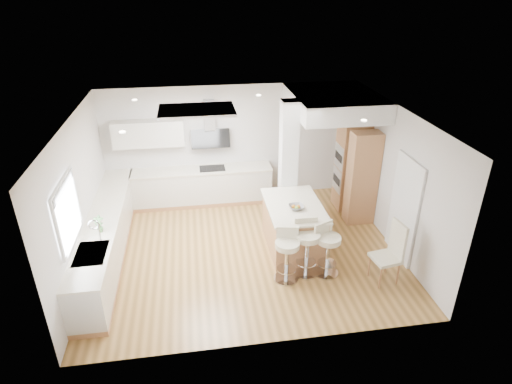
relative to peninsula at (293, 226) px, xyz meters
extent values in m
plane|color=#A0733B|center=(-0.96, 0.03, -0.50)|extent=(6.00, 6.00, 0.00)
cube|color=silver|center=(-0.96, 0.03, -0.50)|extent=(6.00, 5.00, 0.02)
cube|color=beige|center=(-0.96, 2.53, 0.90)|extent=(6.00, 0.04, 2.80)
cube|color=beige|center=(-3.96, 0.03, 0.90)|extent=(0.04, 5.00, 2.80)
cube|color=beige|center=(2.04, 0.03, 0.90)|extent=(0.04, 5.00, 2.80)
cube|color=silver|center=(-1.76, 0.63, 2.27)|extent=(1.40, 0.95, 0.05)
cube|color=white|center=(-1.76, 0.63, 2.26)|extent=(1.25, 0.80, 0.03)
cylinder|color=white|center=(-2.96, 1.53, 2.28)|extent=(0.10, 0.10, 0.02)
cylinder|color=white|center=(-2.96, -0.47, 2.28)|extent=(0.10, 0.10, 0.02)
cylinder|color=white|center=(-0.46, 1.53, 2.28)|extent=(0.10, 0.10, 0.02)
cylinder|color=white|center=(1.04, 1.03, 2.28)|extent=(0.10, 0.10, 0.02)
cylinder|color=white|center=(1.04, -0.47, 2.28)|extent=(0.10, 0.10, 0.02)
cube|color=silver|center=(-3.92, -0.87, 1.15)|extent=(0.03, 1.15, 0.95)
cube|color=silver|center=(-3.91, -0.87, 1.65)|extent=(0.04, 1.28, 0.06)
cube|color=silver|center=(-3.91, -0.87, 0.64)|extent=(0.04, 1.28, 0.06)
cube|color=silver|center=(-3.91, -1.48, 1.15)|extent=(0.04, 0.06, 0.95)
cube|color=silver|center=(-3.91, -0.26, 1.15)|extent=(0.04, 0.06, 0.95)
cube|color=#93959A|center=(-3.90, -0.87, 1.58)|extent=(0.03, 1.18, 0.14)
cube|color=#4E463D|center=(2.02, -0.57, 0.50)|extent=(0.02, 0.90, 2.00)
cube|color=silver|center=(2.01, -0.57, 0.50)|extent=(0.05, 1.00, 2.10)
cube|color=#AF784B|center=(-3.66, 0.28, -0.45)|extent=(0.60, 4.50, 0.10)
cube|color=beige|center=(-3.66, 0.28, -0.02)|extent=(0.60, 4.50, 0.76)
cube|color=beige|center=(-3.66, 0.28, 0.38)|extent=(0.63, 4.50, 0.04)
cube|color=#A9A9AD|center=(-3.66, -0.97, 0.39)|extent=(0.50, 0.75, 0.02)
cube|color=#A9A9AD|center=(-3.66, -1.15, 0.34)|extent=(0.40, 0.34, 0.10)
cube|color=#A9A9AD|center=(-3.66, -0.79, 0.34)|extent=(0.40, 0.34, 0.10)
cylinder|color=silver|center=(-3.54, -0.67, 0.58)|extent=(0.02, 0.02, 0.36)
torus|color=silver|center=(-3.61, -0.67, 0.76)|extent=(0.18, 0.02, 0.18)
imported|color=#4B8544|center=(-3.61, -0.32, 0.56)|extent=(0.17, 0.12, 0.33)
cube|color=#AF784B|center=(-1.71, 2.23, -0.45)|extent=(3.30, 0.60, 0.10)
cube|color=beige|center=(-1.71, 2.23, -0.02)|extent=(3.30, 0.60, 0.76)
cube|color=beige|center=(-1.71, 2.23, 0.38)|extent=(3.33, 0.63, 0.04)
cube|color=black|center=(-1.46, 2.23, 0.40)|extent=(0.60, 0.40, 0.01)
cube|color=beige|center=(-2.86, 2.36, 1.30)|extent=(1.60, 0.34, 0.60)
cube|color=#A9A9AD|center=(-1.46, 2.43, 1.65)|extent=(0.25, 0.18, 0.70)
cube|color=black|center=(-1.46, 2.35, 1.10)|extent=(0.90, 0.26, 0.44)
cube|color=silver|center=(0.09, 0.98, 0.90)|extent=(0.35, 0.35, 2.80)
cube|color=silver|center=(1.14, 1.43, 2.10)|extent=(1.78, 2.20, 0.40)
cube|color=#AF784B|center=(1.72, 1.53, 0.55)|extent=(0.62, 0.62, 2.10)
cube|color=#AF784B|center=(1.72, 0.83, 0.55)|extent=(0.62, 0.40, 2.10)
cube|color=#A9A9AD|center=(1.41, 1.53, 0.80)|extent=(0.02, 0.55, 0.55)
cube|color=#A9A9AD|center=(1.41, 1.53, 0.22)|extent=(0.02, 0.55, 0.55)
cube|color=black|center=(1.40, 1.53, 0.80)|extent=(0.01, 0.45, 0.18)
cube|color=black|center=(1.40, 1.53, 0.22)|extent=(0.01, 0.45, 0.18)
cube|color=#AF784B|center=(0.00, 0.00, -0.03)|extent=(0.99, 1.54, 0.94)
cube|color=beige|center=(0.00, 0.00, 0.47)|extent=(1.08, 1.63, 0.04)
imported|color=gray|center=(0.00, -0.16, 0.52)|extent=(0.29, 0.29, 0.07)
sphere|color=#BF6916|center=(0.04, -0.16, 0.53)|extent=(0.08, 0.08, 0.08)
sphere|color=#BF6916|center=(-0.04, -0.14, 0.53)|extent=(0.08, 0.08, 0.08)
sphere|color=#7FA938|center=(0.00, -0.21, 0.53)|extent=(0.08, 0.08, 0.08)
cylinder|color=silver|center=(-0.35, -1.01, -0.48)|extent=(0.54, 0.54, 0.03)
cylinder|color=silver|center=(-0.35, -1.01, -0.14)|extent=(0.09, 0.09, 0.68)
cylinder|color=silver|center=(-0.35, -1.01, -0.27)|extent=(0.42, 0.42, 0.02)
cylinder|color=beige|center=(-0.35, -1.01, 0.25)|extent=(0.51, 0.51, 0.10)
cube|color=beige|center=(-0.32, -0.84, 0.41)|extent=(0.40, 0.13, 0.23)
cylinder|color=silver|center=(0.05, -0.87, -0.48)|extent=(0.50, 0.50, 0.03)
cylinder|color=silver|center=(0.05, -0.87, -0.11)|extent=(0.08, 0.08, 0.72)
cylinder|color=silver|center=(0.05, -0.87, -0.25)|extent=(0.39, 0.39, 0.02)
cylinder|color=beige|center=(0.05, -0.87, 0.30)|extent=(0.48, 0.48, 0.11)
cube|color=beige|center=(0.05, -0.69, 0.47)|extent=(0.42, 0.06, 0.25)
cylinder|color=silver|center=(0.43, -0.95, -0.48)|extent=(0.61, 0.61, 0.03)
cylinder|color=silver|center=(0.43, -0.95, -0.13)|extent=(0.10, 0.10, 0.68)
cylinder|color=silver|center=(0.43, -0.95, -0.27)|extent=(0.47, 0.47, 0.02)
cylinder|color=beige|center=(0.43, -0.95, 0.25)|extent=(0.58, 0.58, 0.10)
cube|color=beige|center=(0.36, -0.80, 0.41)|extent=(0.38, 0.21, 0.23)
cube|color=beige|center=(1.38, -1.30, -0.02)|extent=(0.52, 0.52, 0.06)
cube|color=beige|center=(1.58, -1.27, 0.31)|extent=(0.12, 0.43, 0.73)
cylinder|color=#AF784B|center=(1.23, -1.51, -0.28)|extent=(0.04, 0.04, 0.45)
cylinder|color=#AF784B|center=(1.17, -1.15, -0.28)|extent=(0.04, 0.04, 0.45)
cylinder|color=#AF784B|center=(1.59, -1.45, -0.28)|extent=(0.04, 0.04, 0.45)
cylinder|color=#AF784B|center=(1.53, -1.09, -0.28)|extent=(0.04, 0.04, 0.45)
camera|label=1|loc=(-1.86, -7.16, 4.46)|focal=30.00mm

